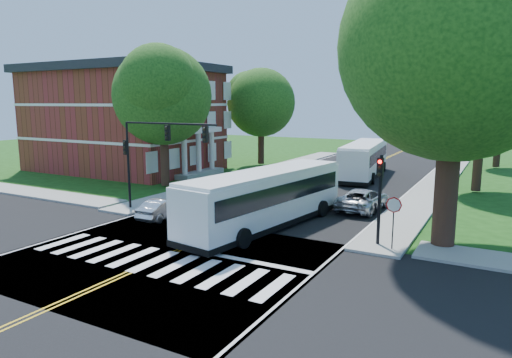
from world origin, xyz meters
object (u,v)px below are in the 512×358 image
Objects in this scene: bus_follow at (364,159)px; bus_lead at (266,198)px; signal_nw at (154,145)px; dark_sedan at (366,199)px; suv at (363,199)px; signal_ne at (380,188)px; hatchback at (163,208)px.

bus_lead is at bearing 83.57° from bus_follow.
signal_nw is 1.57× the size of dark_sedan.
bus_lead is 2.50× the size of suv.
bus_lead is at bearing 175.01° from signal_ne.
signal_ne is at bearing 0.05° from signal_nw.
hatchback is (-12.89, -0.75, -2.34)m from signal_ne.
hatchback is 12.91m from suv.
bus_follow is at bearing -71.27° from suv.
signal_nw is at bearing -35.02° from hatchback.
hatchback is 13.24m from dark_sedan.
bus_follow is at bearing 70.43° from signal_nw.
signal_nw is 14.13m from signal_ne.
bus_follow is (-6.61, 20.91, -1.24)m from signal_ne.
suv is at bearing -143.78° from hatchback.
bus_lead is 3.41× the size of hatchback.
hatchback is at bearing -176.66° from signal_ne.
suv is (3.78, -13.58, -1.00)m from bus_follow.
dark_sedan is (10.17, 8.48, 0.05)m from hatchback.
signal_nw is 1.91× the size of hatchback.
signal_ne is at bearing 100.72° from bus_follow.
hatchback is (1.17, -0.74, -3.75)m from signal_nw.
hatchback is (-6.41, -1.32, -1.09)m from bus_lead.
dark_sedan is at bearing -102.56° from suv.
suv is at bearing 98.74° from bus_follow.
signal_nw is 22.37m from bus_follow.
signal_ne is 6.62m from bus_lead.
signal_ne is at bearing -176.80° from bus_lead.
dark_sedan is at bearing 109.39° from signal_ne.
signal_nw reaches higher than hatchback.
signal_ne reaches higher than bus_lead.
bus_lead reaches higher than dark_sedan.
bus_follow is 3.41× the size of hatchback.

